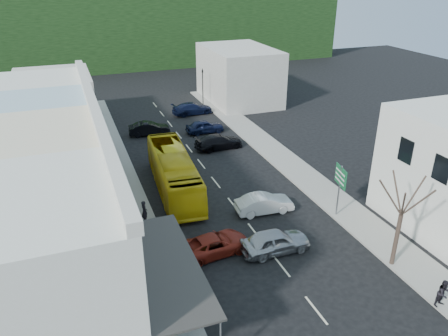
% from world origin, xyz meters
% --- Properties ---
extents(ground, '(120.00, 120.00, 0.00)m').
position_xyz_m(ground, '(0.00, 0.00, 0.00)').
color(ground, black).
rests_on(ground, ground).
extents(sidewalk_left, '(3.00, 52.00, 0.15)m').
position_xyz_m(sidewalk_left, '(-7.50, 10.00, 0.07)').
color(sidewalk_left, gray).
rests_on(sidewalk_left, ground).
extents(sidewalk_right, '(3.00, 52.00, 0.15)m').
position_xyz_m(sidewalk_right, '(7.50, 10.00, 0.07)').
color(sidewalk_right, gray).
rests_on(sidewalk_right, ground).
extents(shopfront_row, '(8.25, 30.00, 8.00)m').
position_xyz_m(shopfront_row, '(-12.49, 5.00, 4.00)').
color(shopfront_row, silver).
rests_on(shopfront_row, ground).
extents(distant_block_left, '(8.00, 10.00, 6.00)m').
position_xyz_m(distant_block_left, '(-12.00, 27.00, 3.00)').
color(distant_block_left, '#B7B2A8').
rests_on(distant_block_left, ground).
extents(distant_block_right, '(8.00, 12.00, 7.00)m').
position_xyz_m(distant_block_right, '(11.00, 30.00, 3.50)').
color(distant_block_right, '#B7B2A8').
rests_on(distant_block_right, ground).
extents(hillside, '(80.00, 26.00, 14.00)m').
position_xyz_m(hillside, '(-1.45, 65.09, 6.73)').
color(hillside, black).
rests_on(hillside, ground).
extents(bus, '(3.31, 11.75, 3.10)m').
position_xyz_m(bus, '(-3.58, 7.87, 1.55)').
color(bus, yellow).
rests_on(bus, ground).
extents(car_silver, '(4.41, 1.82, 1.40)m').
position_xyz_m(car_silver, '(0.28, -2.52, 0.70)').
color(car_silver, '#B2B2B7').
rests_on(car_silver, ground).
extents(car_white, '(4.51, 2.09, 1.40)m').
position_xyz_m(car_white, '(1.73, 2.18, 0.70)').
color(car_white, silver).
rests_on(car_white, ground).
extents(car_red, '(4.80, 2.46, 1.40)m').
position_xyz_m(car_red, '(-3.36, -1.32, 0.70)').
color(car_red, maroon).
rests_on(car_red, ground).
extents(car_black_near, '(4.62, 2.15, 1.40)m').
position_xyz_m(car_black_near, '(2.79, 14.99, 0.70)').
color(car_black_near, black).
rests_on(car_black_near, ground).
extents(car_navy_mid, '(4.42, 1.86, 1.40)m').
position_xyz_m(car_navy_mid, '(2.89, 19.74, 0.70)').
color(car_navy_mid, black).
rests_on(car_navy_mid, ground).
extents(car_black_far, '(4.57, 2.26, 1.40)m').
position_xyz_m(car_black_far, '(-2.91, 21.17, 0.70)').
color(car_black_far, black).
rests_on(car_black_far, ground).
extents(car_navy_far, '(4.61, 2.14, 1.40)m').
position_xyz_m(car_navy_far, '(3.49, 26.50, 0.70)').
color(car_navy_far, black).
rests_on(car_navy_far, ground).
extents(pedestrian_left, '(0.53, 0.68, 1.70)m').
position_xyz_m(pedestrian_left, '(-6.82, 3.55, 1.00)').
color(pedestrian_left, black).
rests_on(pedestrian_left, sidewalk_left).
extents(pedestrian_right, '(0.74, 0.51, 1.70)m').
position_xyz_m(pedestrian_right, '(6.30, -10.11, 1.00)').
color(pedestrian_right, black).
rests_on(pedestrian_right, sidewalk_right).
extents(direction_sign, '(0.90, 1.88, 4.00)m').
position_xyz_m(direction_sign, '(6.40, -0.17, 2.00)').
color(direction_sign, '#145E32').
rests_on(direction_sign, ground).
extents(street_tree, '(2.73, 2.73, 7.09)m').
position_xyz_m(street_tree, '(6.30, -6.27, 3.54)').
color(street_tree, '#382A21').
rests_on(street_tree, ground).
extents(traffic_signal, '(0.84, 1.14, 4.80)m').
position_xyz_m(traffic_signal, '(5.80, 29.41, 2.40)').
color(traffic_signal, black).
rests_on(traffic_signal, ground).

